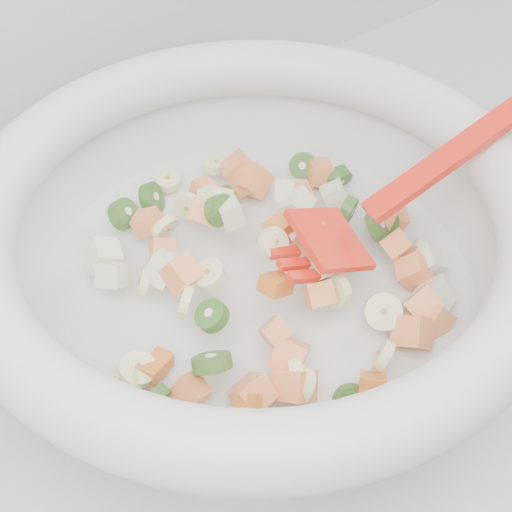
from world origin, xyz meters
TOP-DOWN VIEW (x-y plane):
  - mixing_bowl at (-0.01, 1.48)m, footprint 0.48×0.44m

SIDE VIEW (x-z plane):
  - mixing_bowl at x=-0.01m, z-range 0.89..1.05m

